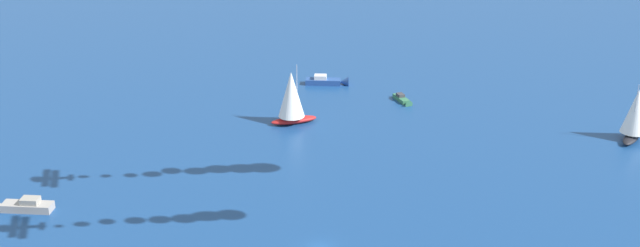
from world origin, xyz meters
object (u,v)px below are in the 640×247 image
sailboat_far_port (636,114)px  motorboat_outer_ring_d (19,206)px  sailboat_mid_cluster (292,97)px  motorboat_outer_ring_b (329,81)px  motorboat_inshore (403,100)px

sailboat_far_port → motorboat_outer_ring_d: (25.41, 118.06, -4.80)m
sailboat_far_port → sailboat_mid_cluster: 71.52m
sailboat_far_port → sailboat_mid_cluster: sailboat_mid_cluster is taller
sailboat_mid_cluster → sailboat_far_port: bearing=-124.2°
motorboat_outer_ring_b → motorboat_outer_ring_d: motorboat_outer_ring_d is taller
motorboat_inshore → sailboat_mid_cluster: size_ratio=0.54×
motorboat_inshore → sailboat_mid_cluster: (-0.32, 28.77, 5.52)m
sailboat_far_port → motorboat_inshore: size_ratio=1.72×
motorboat_inshore → sailboat_mid_cluster: 29.30m
motorboat_inshore → motorboat_outer_ring_d: bearing=99.8°
sailboat_far_port → motorboat_inshore: sailboat_far_port is taller
motorboat_inshore → motorboat_outer_ring_d: (-15.13, 87.70, 0.29)m
motorboat_outer_ring_b → motorboat_outer_ring_d: 85.22m
sailboat_mid_cluster → motorboat_outer_ring_b: size_ratio=1.26×
motorboat_inshore → sailboat_far_port: bearing=-143.2°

